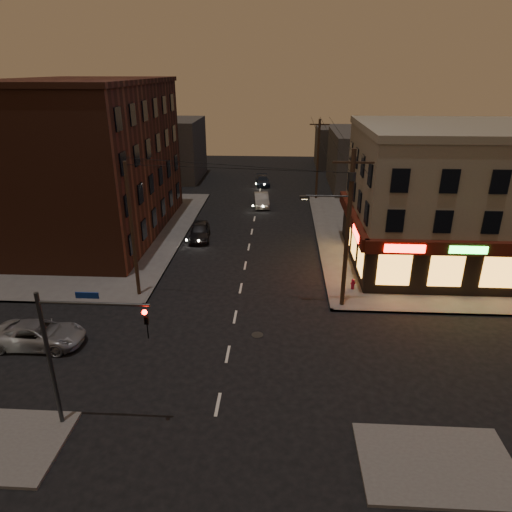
# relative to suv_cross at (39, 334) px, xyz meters

# --- Properties ---
(ground) EXTENTS (120.00, 120.00, 0.00)m
(ground) POSITION_rel_suv_cross_xyz_m (10.57, -0.28, -0.69)
(ground) COLOR black
(ground) RESTS_ON ground
(sidewalk_ne) EXTENTS (24.00, 28.00, 0.15)m
(sidewalk_ne) POSITION_rel_suv_cross_xyz_m (28.57, 18.72, -0.62)
(sidewalk_ne) COLOR #514F4C
(sidewalk_ne) RESTS_ON ground
(sidewalk_nw) EXTENTS (24.00, 28.00, 0.15)m
(sidewalk_nw) POSITION_rel_suv_cross_xyz_m (-7.43, 18.72, -0.62)
(sidewalk_nw) COLOR #514F4C
(sidewalk_nw) RESTS_ON ground
(pizza_building) EXTENTS (15.85, 12.85, 10.50)m
(pizza_building) POSITION_rel_suv_cross_xyz_m (26.50, 13.15, 4.65)
(pizza_building) COLOR gray
(pizza_building) RESTS_ON sidewalk_ne
(brick_apartment) EXTENTS (12.00, 20.00, 13.00)m
(brick_apartment) POSITION_rel_suv_cross_xyz_m (-3.93, 18.72, 5.96)
(brick_apartment) COLOR #4B2518
(brick_apartment) RESTS_ON sidewalk_nw
(bg_building_ne_a) EXTENTS (10.00, 12.00, 7.00)m
(bg_building_ne_a) POSITION_rel_suv_cross_xyz_m (24.57, 37.72, 2.81)
(bg_building_ne_a) COLOR #3F3D3A
(bg_building_ne_a) RESTS_ON ground
(bg_building_nw) EXTENTS (9.00, 10.00, 8.00)m
(bg_building_nw) POSITION_rel_suv_cross_xyz_m (-2.43, 41.72, 3.31)
(bg_building_nw) COLOR #3F3D3A
(bg_building_nw) RESTS_ON ground
(bg_building_ne_b) EXTENTS (8.00, 8.00, 6.00)m
(bg_building_ne_b) POSITION_rel_suv_cross_xyz_m (22.57, 51.72, 2.31)
(bg_building_ne_b) COLOR #3F3D3A
(bg_building_ne_b) RESTS_ON ground
(utility_pole_main) EXTENTS (4.20, 0.44, 10.00)m
(utility_pole_main) POSITION_rel_suv_cross_xyz_m (17.26, 5.52, 5.07)
(utility_pole_main) COLOR #382619
(utility_pole_main) RESTS_ON sidewalk_ne
(utility_pole_far) EXTENTS (0.26, 0.26, 9.00)m
(utility_pole_far) POSITION_rel_suv_cross_xyz_m (17.37, 31.72, 3.96)
(utility_pole_far) COLOR #382619
(utility_pole_far) RESTS_ON sidewalk_ne
(utility_pole_west) EXTENTS (0.24, 0.24, 9.00)m
(utility_pole_west) POSITION_rel_suv_cross_xyz_m (3.77, 6.22, 3.96)
(utility_pole_west) COLOR #382619
(utility_pole_west) RESTS_ON sidewalk_nw
(traffic_signal) EXTENTS (4.49, 0.32, 6.47)m
(traffic_signal) POSITION_rel_suv_cross_xyz_m (5.01, -5.88, 3.46)
(traffic_signal) COLOR #333538
(traffic_signal) RESTS_ON ground
(suv_cross) EXTENTS (5.00, 2.31, 1.39)m
(suv_cross) POSITION_rel_suv_cross_xyz_m (0.00, 0.00, 0.00)
(suv_cross) COLOR gray
(suv_cross) RESTS_ON ground
(sedan_near) EXTENTS (2.30, 4.63, 1.51)m
(sedan_near) POSITION_rel_suv_cross_xyz_m (5.99, 17.54, 0.06)
(sedan_near) COLOR black
(sedan_near) RESTS_ON ground
(sedan_mid) EXTENTS (2.04, 4.57, 1.46)m
(sedan_mid) POSITION_rel_suv_cross_xyz_m (11.07, 28.43, 0.03)
(sedan_mid) COLOR gray
(sedan_mid) RESTS_ON ground
(sedan_far) EXTENTS (2.16, 4.30, 1.20)m
(sedan_far) POSITION_rel_suv_cross_xyz_m (10.80, 38.23, -0.10)
(sedan_far) COLOR #192232
(sedan_far) RESTS_ON ground
(fire_hydrant) EXTENTS (0.34, 0.34, 0.75)m
(fire_hydrant) POSITION_rel_suv_cross_xyz_m (18.37, 7.79, -0.13)
(fire_hydrant) COLOR maroon
(fire_hydrant) RESTS_ON sidewalk_ne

